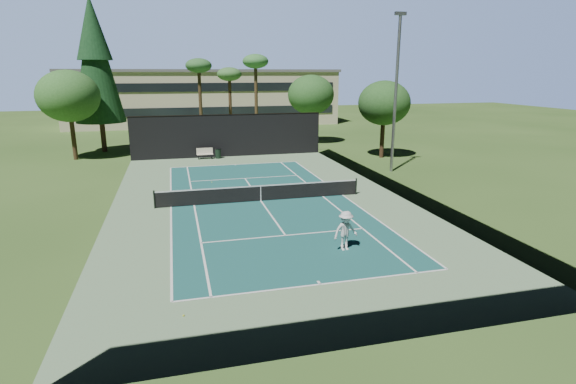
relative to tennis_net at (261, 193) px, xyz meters
name	(u,v)px	position (x,y,z in m)	size (l,w,h in m)	color
ground	(261,201)	(0.00, 0.00, -0.56)	(160.00, 160.00, 0.00)	#345620
apron_slab	(261,201)	(0.00, 0.00, -0.55)	(18.00, 32.00, 0.01)	#6A8D63
court_surface	(261,201)	(0.00, 0.00, -0.55)	(10.97, 23.77, 0.01)	#1A5451
court_lines	(261,201)	(0.00, 0.00, -0.54)	(11.07, 23.87, 0.01)	white
tennis_net	(261,193)	(0.00, 0.00, 0.00)	(12.90, 0.10, 1.10)	black
fence	(260,170)	(0.00, 0.06, 1.45)	(18.04, 32.05, 4.03)	black
player	(346,231)	(2.20, -8.84, 0.36)	(1.19, 0.68, 1.84)	silver
tennis_ball_a	(184,316)	(-5.11, -12.95, -0.52)	(0.07, 0.07, 0.07)	gold
tennis_ball_b	(196,201)	(-3.98, 0.92, -0.52)	(0.08, 0.08, 0.08)	#D2E032
tennis_ball_c	(261,189)	(0.52, 2.73, -0.52)	(0.08, 0.08, 0.08)	#E9F237
tennis_ball_d	(212,182)	(-2.56, 5.72, -0.52)	(0.07, 0.07, 0.07)	#BDD931
park_bench	(205,153)	(-2.35, 15.33, -0.01)	(1.50, 0.45, 1.02)	beige
trash_bin	(218,153)	(-1.13, 15.26, -0.08)	(0.56, 0.56, 0.95)	black
pine_tree	(95,54)	(-12.00, 22.00, 9.00)	(4.80, 4.80, 15.00)	#4E3321
palm_a	(199,69)	(-2.00, 24.00, 7.63)	(2.80, 2.80, 9.32)	#43311C
palm_b	(229,77)	(1.50, 26.00, 6.80)	(2.80, 2.80, 8.42)	#422F1C
palm_c	(256,65)	(4.00, 23.00, 8.05)	(2.80, 2.80, 9.77)	#49361F
decid_tree_a	(311,95)	(10.00, 22.00, 4.86)	(5.12, 5.12, 7.62)	#43311C
decid_tree_b	(384,103)	(14.00, 12.00, 4.52)	(4.80, 4.80, 7.14)	#3F291B
decid_tree_c	(68,96)	(-14.00, 18.00, 5.21)	(5.44, 5.44, 8.09)	#43301C
campus_building	(205,96)	(0.00, 45.98, 3.65)	(40.50, 12.50, 8.30)	beige
light_pole	(396,91)	(12.00, 6.00, 5.90)	(0.90, 0.25, 12.22)	#95979D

